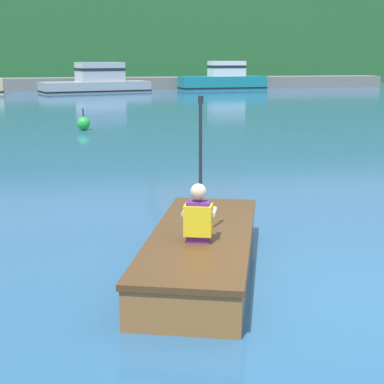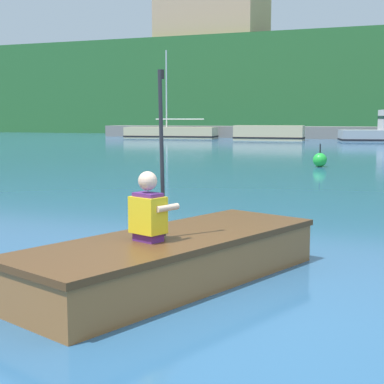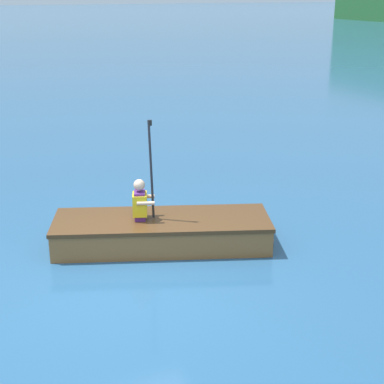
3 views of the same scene
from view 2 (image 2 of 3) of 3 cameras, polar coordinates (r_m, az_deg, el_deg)
name	(u,v)px [view 2 (image 2 of 3)]	position (r m, az deg, el deg)	size (l,w,h in m)	color
ground_plane	(259,330)	(4.42, 6.50, -13.19)	(300.00, 300.00, 0.00)	#28567F
waterfront_warehouse_left	(213,44)	(61.23, 2.09, 14.17)	(10.16, 8.47, 17.95)	tan
moored_boat_dock_west_end	(171,133)	(45.14, -2.05, 5.76)	(7.16, 2.85, 6.61)	#CCB789
moored_boat_dock_center_near	(269,133)	(41.25, 7.47, 5.67)	(4.89, 1.80, 1.02)	#CCB789
rowboat_foreground	(176,255)	(5.55, -1.54, -6.16)	(2.15, 3.44, 0.45)	#935B2D
person_paddler	(149,208)	(5.20, -4.20, -1.59)	(0.42, 0.42, 1.51)	#592672
channel_buoy	(320,160)	(19.00, 12.30, 3.06)	(0.44, 0.44, 0.72)	green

